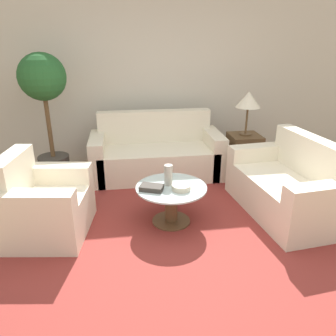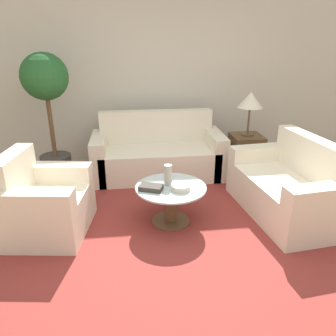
{
  "view_description": "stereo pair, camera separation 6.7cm",
  "coord_description": "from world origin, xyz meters",
  "px_view_note": "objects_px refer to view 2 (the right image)",
  "views": [
    {
      "loc": [
        -0.48,
        -2.5,
        1.93
      ],
      "look_at": [
        0.01,
        0.9,
        0.55
      ],
      "focal_mm": 35.0,
      "sensor_mm": 36.0,
      "label": 1
    },
    {
      "loc": [
        -0.41,
        -2.51,
        1.93
      ],
      "look_at": [
        0.01,
        0.9,
        0.55
      ],
      "focal_mm": 35.0,
      "sensor_mm": 36.0,
      "label": 2
    }
  ],
  "objects_px": {
    "loveseat": "(290,189)",
    "table_lamp": "(250,101)",
    "potted_plant": "(47,97)",
    "vase": "(168,175)",
    "armchair": "(43,206)",
    "coffee_table": "(171,199)",
    "bowl": "(181,187)",
    "book_stack": "(151,188)",
    "sofa_main": "(158,155)"
  },
  "relations": [
    {
      "from": "loveseat",
      "to": "table_lamp",
      "type": "xyz_separation_m",
      "value": [
        -0.09,
        1.27,
        0.79
      ]
    },
    {
      "from": "potted_plant",
      "to": "vase",
      "type": "relative_size",
      "value": 7.69
    },
    {
      "from": "armchair",
      "to": "vase",
      "type": "relative_size",
      "value": 4.3
    },
    {
      "from": "coffee_table",
      "to": "bowl",
      "type": "bearing_deg",
      "value": -44.38
    },
    {
      "from": "potted_plant",
      "to": "vase",
      "type": "bearing_deg",
      "value": -43.48
    },
    {
      "from": "table_lamp",
      "to": "bowl",
      "type": "distance_m",
      "value": 1.96
    },
    {
      "from": "loveseat",
      "to": "coffee_table",
      "type": "xyz_separation_m",
      "value": [
        -1.4,
        -0.05,
        -0.02
      ]
    },
    {
      "from": "coffee_table",
      "to": "vase",
      "type": "relative_size",
      "value": 3.37
    },
    {
      "from": "armchair",
      "to": "bowl",
      "type": "bearing_deg",
      "value": -85.07
    },
    {
      "from": "table_lamp",
      "to": "potted_plant",
      "type": "xyz_separation_m",
      "value": [
        -2.8,
        0.13,
        0.09
      ]
    },
    {
      "from": "coffee_table",
      "to": "potted_plant",
      "type": "relative_size",
      "value": 0.44
    },
    {
      "from": "loveseat",
      "to": "potted_plant",
      "type": "distance_m",
      "value": 3.33
    },
    {
      "from": "book_stack",
      "to": "sofa_main",
      "type": "bearing_deg",
      "value": 103.59
    },
    {
      "from": "loveseat",
      "to": "table_lamp",
      "type": "height_order",
      "value": "table_lamp"
    },
    {
      "from": "armchair",
      "to": "loveseat",
      "type": "distance_m",
      "value": 2.75
    },
    {
      "from": "armchair",
      "to": "potted_plant",
      "type": "distance_m",
      "value": 1.71
    },
    {
      "from": "vase",
      "to": "loveseat",
      "type": "bearing_deg",
      "value": -0.25
    },
    {
      "from": "sofa_main",
      "to": "coffee_table",
      "type": "distance_m",
      "value": 1.42
    },
    {
      "from": "sofa_main",
      "to": "bowl",
      "type": "xyz_separation_m",
      "value": [
        0.1,
        -1.51,
        0.17
      ]
    },
    {
      "from": "loveseat",
      "to": "book_stack",
      "type": "distance_m",
      "value": 1.63
    },
    {
      "from": "table_lamp",
      "to": "book_stack",
      "type": "bearing_deg",
      "value": -138.11
    },
    {
      "from": "coffee_table",
      "to": "table_lamp",
      "type": "height_order",
      "value": "table_lamp"
    },
    {
      "from": "sofa_main",
      "to": "book_stack",
      "type": "bearing_deg",
      "value": -97.97
    },
    {
      "from": "coffee_table",
      "to": "table_lamp",
      "type": "relative_size",
      "value": 1.22
    },
    {
      "from": "loveseat",
      "to": "table_lamp",
      "type": "distance_m",
      "value": 1.5
    },
    {
      "from": "armchair",
      "to": "book_stack",
      "type": "xyz_separation_m",
      "value": [
        1.13,
        -0.04,
        0.16
      ]
    },
    {
      "from": "coffee_table",
      "to": "potted_plant",
      "type": "xyz_separation_m",
      "value": [
        -1.49,
        1.45,
        0.89
      ]
    },
    {
      "from": "potted_plant",
      "to": "vase",
      "type": "height_order",
      "value": "potted_plant"
    },
    {
      "from": "table_lamp",
      "to": "vase",
      "type": "relative_size",
      "value": 2.77
    },
    {
      "from": "armchair",
      "to": "book_stack",
      "type": "bearing_deg",
      "value": -84.03
    },
    {
      "from": "bowl",
      "to": "book_stack",
      "type": "distance_m",
      "value": 0.31
    },
    {
      "from": "armchair",
      "to": "loveseat",
      "type": "relative_size",
      "value": 0.64
    },
    {
      "from": "table_lamp",
      "to": "coffee_table",
      "type": "bearing_deg",
      "value": -134.84
    },
    {
      "from": "loveseat",
      "to": "coffee_table",
      "type": "relative_size",
      "value": 1.98
    },
    {
      "from": "sofa_main",
      "to": "loveseat",
      "type": "distance_m",
      "value": 1.97
    },
    {
      "from": "coffee_table",
      "to": "book_stack",
      "type": "relative_size",
      "value": 2.79
    },
    {
      "from": "potted_plant",
      "to": "bowl",
      "type": "height_order",
      "value": "potted_plant"
    },
    {
      "from": "table_lamp",
      "to": "book_stack",
      "type": "relative_size",
      "value": 2.29
    },
    {
      "from": "sofa_main",
      "to": "armchair",
      "type": "xyz_separation_m",
      "value": [
        -1.34,
        -1.44,
        0.0
      ]
    },
    {
      "from": "table_lamp",
      "to": "potted_plant",
      "type": "bearing_deg",
      "value": 177.34
    },
    {
      "from": "sofa_main",
      "to": "potted_plant",
      "type": "height_order",
      "value": "potted_plant"
    },
    {
      "from": "sofa_main",
      "to": "vase",
      "type": "xyz_separation_m",
      "value": [
        -0.01,
        -1.37,
        0.25
      ]
    },
    {
      "from": "bowl",
      "to": "loveseat",
      "type": "bearing_deg",
      "value": 6.08
    },
    {
      "from": "sofa_main",
      "to": "book_stack",
      "type": "relative_size",
      "value": 6.84
    },
    {
      "from": "sofa_main",
      "to": "table_lamp",
      "type": "height_order",
      "value": "table_lamp"
    },
    {
      "from": "coffee_table",
      "to": "book_stack",
      "type": "xyz_separation_m",
      "value": [
        -0.22,
        -0.05,
        0.18
      ]
    },
    {
      "from": "vase",
      "to": "bowl",
      "type": "xyz_separation_m",
      "value": [
        0.12,
        -0.15,
        -0.08
      ]
    },
    {
      "from": "loveseat",
      "to": "book_stack",
      "type": "height_order",
      "value": "loveseat"
    },
    {
      "from": "coffee_table",
      "to": "armchair",
      "type": "bearing_deg",
      "value": -179.39
    },
    {
      "from": "armchair",
      "to": "table_lamp",
      "type": "distance_m",
      "value": 3.08
    }
  ]
}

